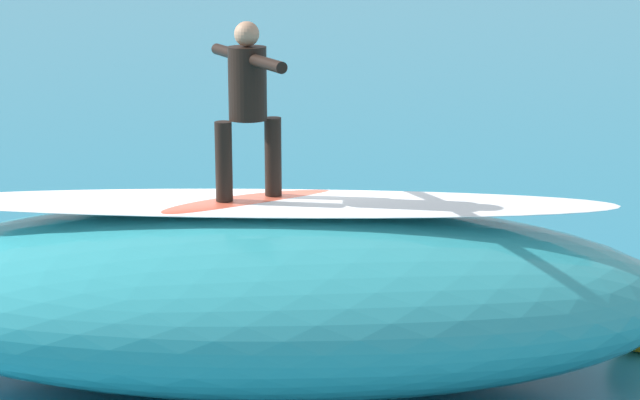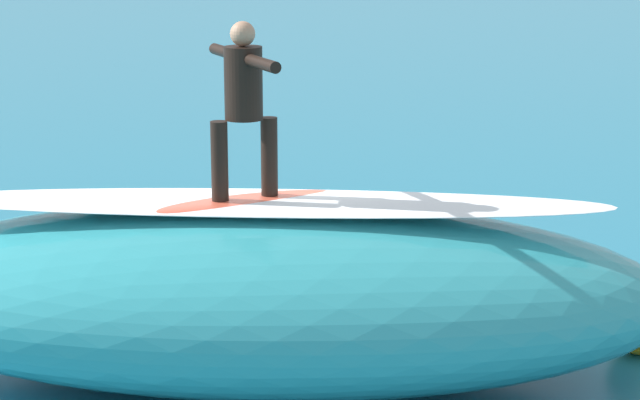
# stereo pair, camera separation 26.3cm
# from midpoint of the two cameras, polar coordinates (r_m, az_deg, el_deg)

# --- Properties ---
(ground_plane) EXTENTS (120.00, 120.00, 0.00)m
(ground_plane) POSITION_cam_midpoint_polar(r_m,az_deg,el_deg) (13.54, -3.30, -5.83)
(ground_plane) COLOR teal
(wave_crest) EXTENTS (8.40, 4.19, 1.81)m
(wave_crest) POSITION_cam_midpoint_polar(r_m,az_deg,el_deg) (11.50, -3.31, -4.72)
(wave_crest) COLOR teal
(wave_crest) RESTS_ON ground_plane
(wave_foam_lip) EXTENTS (6.94, 1.97, 0.08)m
(wave_foam_lip) POSITION_cam_midpoint_polar(r_m,az_deg,el_deg) (11.23, -3.38, -0.15)
(wave_foam_lip) COLOR white
(wave_foam_lip) RESTS_ON wave_crest
(surfboard_riding) EXTENTS (1.92, 1.58, 0.09)m
(surfboard_riding) POSITION_cam_midpoint_polar(r_m,az_deg,el_deg) (11.25, -4.17, -0.12)
(surfboard_riding) COLOR #E0563D
(surfboard_riding) RESTS_ON wave_crest
(surfer_riding) EXTENTS (1.01, 1.38, 1.70)m
(surfer_riding) POSITION_cam_midpoint_polar(r_m,az_deg,el_deg) (11.04, -4.26, 5.09)
(surfer_riding) COLOR black
(surfer_riding) RESTS_ON surfboard_riding
(surfboard_paddling) EXTENTS (1.89, 1.54, 0.06)m
(surfboard_paddling) POSITION_cam_midpoint_polar(r_m,az_deg,el_deg) (15.46, 2.06, -3.15)
(surfboard_paddling) COLOR #EAE5C6
(surfboard_paddling) RESTS_ON ground_plane
(surfer_paddling) EXTENTS (1.55, 1.19, 0.32)m
(surfer_paddling) POSITION_cam_midpoint_polar(r_m,az_deg,el_deg) (15.33, 2.44, -2.65)
(surfer_paddling) COLOR black
(surfer_paddling) RESTS_ON surfboard_paddling
(buoy_marker) EXTENTS (0.66, 0.66, 1.12)m
(buoy_marker) POSITION_cam_midpoint_polar(r_m,az_deg,el_deg) (12.88, 14.93, -5.79)
(buoy_marker) COLOR orange
(buoy_marker) RESTS_ON ground_plane
(foam_patch_near) EXTENTS (1.12, 1.00, 0.09)m
(foam_patch_near) POSITION_cam_midpoint_polar(r_m,az_deg,el_deg) (14.45, 0.05, -4.32)
(foam_patch_near) COLOR white
(foam_patch_near) RESTS_ON ground_plane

